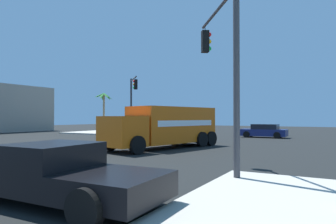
{
  "coord_description": "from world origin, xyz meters",
  "views": [
    {
      "loc": [
        -17.62,
        -10.62,
        2.0
      ],
      "look_at": [
        -0.82,
        -1.15,
        2.33
      ],
      "focal_mm": 31.86,
      "sensor_mm": 36.0,
      "label": 1
    }
  ],
  "objects": [
    {
      "name": "ground_plane",
      "position": [
        0.0,
        0.0,
        0.0
      ],
      "size": [
        100.0,
        100.0,
        0.0
      ],
      "primitive_type": "plane",
      "color": "black"
    },
    {
      "name": "sidewalk_corner_far",
      "position": [
        13.12,
        13.12,
        0.07
      ],
      "size": [
        11.32,
        11.32,
        0.14
      ],
      "primitive_type": "cube",
      "color": "#B2ADA0",
      "rests_on": "ground"
    },
    {
      "name": "delivery_truck",
      "position": [
        -0.95,
        -1.02,
        1.41
      ],
      "size": [
        8.62,
        4.57,
        2.65
      ],
      "color": "orange",
      "rests_on": "ground"
    },
    {
      "name": "traffic_light_primary",
      "position": [
        -7.51,
        -7.17,
        4.18
      ],
      "size": [
        3.5,
        2.66,
        6.15
      ],
      "color": "#38383D",
      "rests_on": "sidewalk_corner_near"
    },
    {
      "name": "traffic_light_secondary",
      "position": [
        7.06,
        7.47,
        4.02
      ],
      "size": [
        2.78,
        2.7,
        5.94
      ],
      "color": "#38383D",
      "rests_on": "sidewalk_corner_far"
    },
    {
      "name": "pickup_black",
      "position": [
        -12.82,
        -4.96,
        0.73
      ],
      "size": [
        2.4,
        5.27,
        1.38
      ],
      "color": "black",
      "rests_on": "ground"
    },
    {
      "name": "sedan_navy",
      "position": [
        12.32,
        -4.5,
        0.63
      ],
      "size": [
        2.1,
        4.33,
        1.31
      ],
      "color": "navy",
      "rests_on": "ground"
    },
    {
      "name": "vending_machine_red",
      "position": [
        13.36,
        10.77,
        1.07
      ],
      "size": [
        1.16,
        1.17,
        1.85
      ],
      "color": "black",
      "rests_on": "sidewalk_corner_far"
    },
    {
      "name": "palm_tree_far",
      "position": [
        13.41,
        16.95,
        3.69
      ],
      "size": [
        2.43,
        2.59,
        5.17
      ],
      "color": "#7A6647",
      "rests_on": "sidewalk_corner_far"
    }
  ]
}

